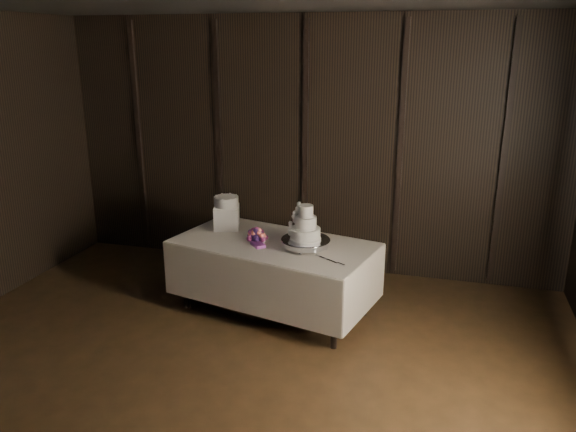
{
  "coord_description": "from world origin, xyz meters",
  "views": [
    {
      "loc": [
        1.59,
        -2.89,
        2.68
      ],
      "look_at": [
        0.15,
        2.17,
        1.05
      ],
      "focal_mm": 35.0,
      "sensor_mm": 36.0,
      "label": 1
    }
  ],
  "objects_px": {
    "display_table": "(274,274)",
    "cake_stand": "(305,244)",
    "box_pedestal": "(227,217)",
    "small_cake": "(226,201)",
    "wedding_cake": "(303,226)",
    "bouquet": "(257,236)"
  },
  "relations": [
    {
      "from": "display_table",
      "to": "cake_stand",
      "type": "relative_size",
      "value": 4.49
    },
    {
      "from": "box_pedestal",
      "to": "small_cake",
      "type": "bearing_deg",
      "value": 0.0
    },
    {
      "from": "wedding_cake",
      "to": "box_pedestal",
      "type": "distance_m",
      "value": 1.01
    },
    {
      "from": "cake_stand",
      "to": "wedding_cake",
      "type": "relative_size",
      "value": 1.4
    },
    {
      "from": "cake_stand",
      "to": "display_table",
      "type": "bearing_deg",
      "value": 168.72
    },
    {
      "from": "cake_stand",
      "to": "small_cake",
      "type": "height_order",
      "value": "small_cake"
    },
    {
      "from": "cake_stand",
      "to": "bouquet",
      "type": "bearing_deg",
      "value": 175.11
    },
    {
      "from": "cake_stand",
      "to": "wedding_cake",
      "type": "height_order",
      "value": "wedding_cake"
    },
    {
      "from": "display_table",
      "to": "cake_stand",
      "type": "xyz_separation_m",
      "value": [
        0.35,
        -0.07,
        0.39
      ]
    },
    {
      "from": "box_pedestal",
      "to": "bouquet",
      "type": "bearing_deg",
      "value": -35.03
    },
    {
      "from": "wedding_cake",
      "to": "bouquet",
      "type": "height_order",
      "value": "wedding_cake"
    },
    {
      "from": "bouquet",
      "to": "small_cake",
      "type": "height_order",
      "value": "small_cake"
    },
    {
      "from": "display_table",
      "to": "small_cake",
      "type": "relative_size",
      "value": 8.33
    },
    {
      "from": "wedding_cake",
      "to": "box_pedestal",
      "type": "height_order",
      "value": "wedding_cake"
    },
    {
      "from": "cake_stand",
      "to": "bouquet",
      "type": "height_order",
      "value": "bouquet"
    },
    {
      "from": "box_pedestal",
      "to": "display_table",
      "type": "bearing_deg",
      "value": -25.18
    },
    {
      "from": "small_cake",
      "to": "display_table",
      "type": "bearing_deg",
      "value": -25.18
    },
    {
      "from": "wedding_cake",
      "to": "cake_stand",
      "type": "bearing_deg",
      "value": 30.71
    },
    {
      "from": "cake_stand",
      "to": "small_cake",
      "type": "xyz_separation_m",
      "value": [
        -0.96,
        0.36,
        0.26
      ]
    },
    {
      "from": "wedding_cake",
      "to": "small_cake",
      "type": "bearing_deg",
      "value": 159.26
    },
    {
      "from": "bouquet",
      "to": "small_cake",
      "type": "distance_m",
      "value": 0.6
    },
    {
      "from": "display_table",
      "to": "wedding_cake",
      "type": "height_order",
      "value": "wedding_cake"
    }
  ]
}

